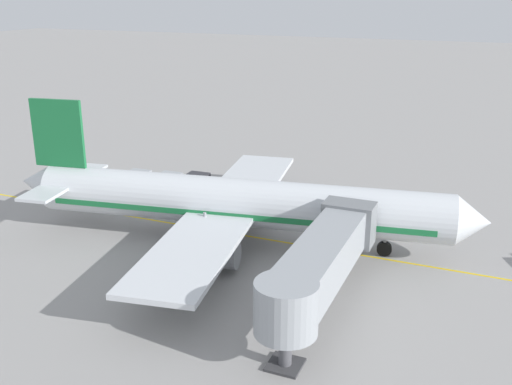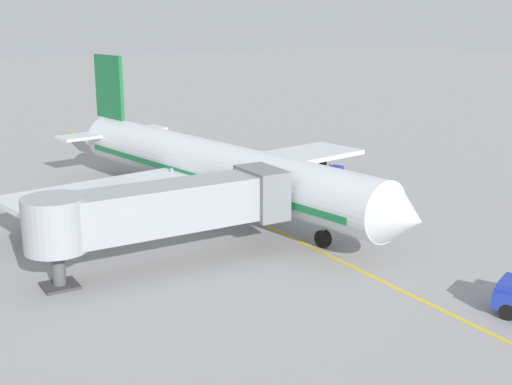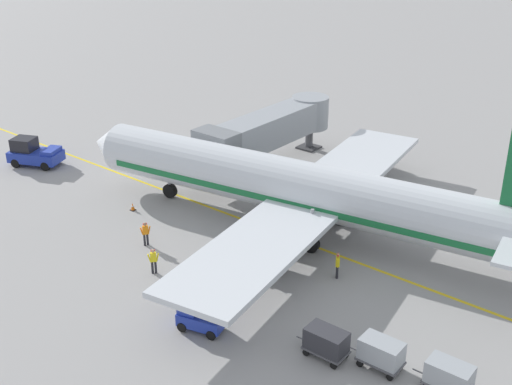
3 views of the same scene
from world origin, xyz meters
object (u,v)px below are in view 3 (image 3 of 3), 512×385
Objects in this scene: pushback_tractor at (34,153)px; baggage_cart_front at (326,341)px; parked_airliner at (304,190)px; safety_cone_nose_left at (133,207)px; baggage_cart_third_in_train at (449,375)px; ground_crew_loader at (146,233)px; ground_crew_wing_walker at (154,260)px; ground_crew_marshaller at (338,264)px; baggage_tug_lead at (245,255)px; jet_bridge at (269,129)px; baggage_tug_trailing at (200,318)px; baggage_cart_second_in_train at (381,352)px.

pushback_tractor reaches higher than baggage_cart_front.
parked_airliner is 13.23m from safety_cone_nose_left.
parked_airliner is at bearing 58.83° from baggage_cart_third_in_train.
ground_crew_loader is at bearing 82.33° from baggage_cart_front.
ground_crew_marshaller is at bearing -53.30° from ground_crew_wing_walker.
safety_cone_nose_left is (-0.65, -13.49, -0.81)m from pushback_tractor.
baggage_cart_front is (-10.39, -8.85, -2.24)m from parked_airliner.
parked_airliner is at bearing -1.62° from baggage_tug_lead.
pushback_tractor is at bearing 91.85° from ground_crew_marshaller.
jet_bridge is 9.02× the size of ground_crew_loader.
pushback_tractor reaches higher than ground_crew_loader.
jet_bridge is 18.66m from ground_crew_marshaller.
baggage_cart_front is 1.72× the size of ground_crew_marshaller.
ground_crew_wing_walker is (0.02, 12.74, 0.00)m from baggage_cart_front.
ground_crew_loader is at bearing -171.84° from jet_bridge.
baggage_tug_trailing is 1.62× the size of ground_crew_marshaller.
baggage_tug_trailing is 6.95m from baggage_cart_front.
safety_cone_nose_left is at bearing 169.24° from jet_bridge.
parked_airliner is 6.69m from ground_crew_marshaller.
baggage_cart_second_in_train is (-9.40, -11.41, -2.24)m from parked_airliner.
ground_crew_loader is (1.13, 18.38, 0.00)m from baggage_cart_second_in_train.
ground_crew_loader reaches higher than baggage_cart_front.
baggage_tug_lead is 0.94× the size of baggage_cart_third_in_train.
baggage_cart_second_in_train is 3.36m from baggage_cart_third_in_train.
baggage_tug_trailing is (-20.69, -11.61, -2.74)m from jet_bridge.
ground_crew_marshaller is at bearing 61.14° from baggage_cart_third_in_train.
baggage_cart_third_in_train is 1.72× the size of ground_crew_loader.
pushback_tractor is at bearing 74.94° from ground_crew_wing_walker.
safety_cone_nose_left is at bearing 79.89° from baggage_cart_second_in_train.
parked_airliner is 22.05× the size of ground_crew_loader.
pushback_tractor is 1.69× the size of baggage_cart_second_in_train.
baggage_cart_front is at bearing -90.08° from ground_crew_wing_walker.
pushback_tractor reaches higher than baggage_cart_third_in_train.
ground_crew_wing_walker is at bearing -122.91° from safety_cone_nose_left.
parked_airliner reaches higher than jet_bridge.
baggage_cart_third_in_train is 1.72× the size of ground_crew_wing_walker.
parked_airliner is 13.83m from baggage_cart_front.
baggage_cart_third_in_train is 10.93m from ground_crew_marshaller.
baggage_cart_second_in_train is at bearing -129.91° from jet_bridge.
ground_crew_loader and ground_crew_marshaller have the same top height.
baggage_cart_front and baggage_cart_third_in_train have the same top height.
jet_bridge reaches higher than baggage_tug_lead.
baggage_tug_trailing is at bearing -115.90° from ground_crew_loader.
ground_crew_marshaller is 17.04m from safety_cone_nose_left.
ground_crew_marshaller is at bearing 47.34° from baggage_cart_second_in_train.
pushback_tractor reaches higher than ground_crew_wing_walker.
pushback_tractor is 22.15m from ground_crew_wing_walker.
safety_cone_nose_left is (5.13, 20.64, -0.66)m from baggage_cart_front.
pushback_tractor reaches higher than baggage_tug_lead.
jet_bridge is 5.23× the size of baggage_cart_second_in_train.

